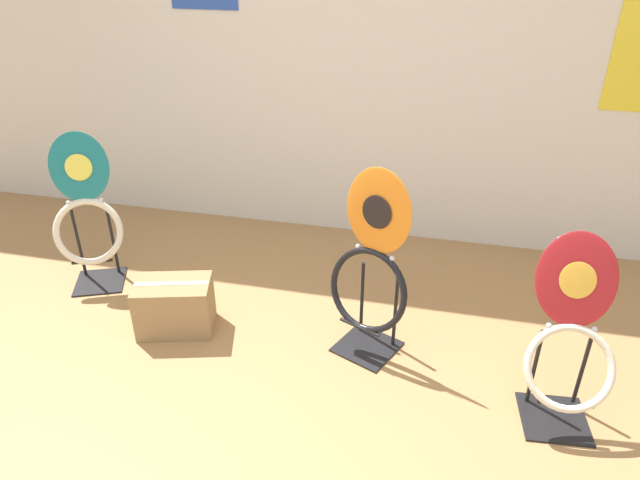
# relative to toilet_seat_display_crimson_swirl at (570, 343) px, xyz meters

# --- Properties ---
(wall_back) EXTENTS (8.00, 0.07, 2.60)m
(wall_back) POSITION_rel_toilet_seat_display_crimson_swirl_xyz_m (-1.11, 1.53, 0.91)
(wall_back) COLOR silver
(wall_back) RESTS_ON ground_plane
(toilet_seat_display_crimson_swirl) EXTENTS (0.38, 0.39, 0.82)m
(toilet_seat_display_crimson_swirl) POSITION_rel_toilet_seat_display_crimson_swirl_xyz_m (0.00, 0.00, 0.00)
(toilet_seat_display_crimson_swirl) COLOR black
(toilet_seat_display_crimson_swirl) RESTS_ON ground_plane
(toilet_seat_display_orange_sun) EXTENTS (0.44, 0.37, 0.96)m
(toilet_seat_display_orange_sun) POSITION_rel_toilet_seat_display_crimson_swirl_xyz_m (-0.86, 0.26, 0.07)
(toilet_seat_display_orange_sun) COLOR black
(toilet_seat_display_orange_sun) RESTS_ON ground_plane
(toilet_seat_display_teal_sax) EXTENTS (0.42, 0.37, 0.91)m
(toilet_seat_display_teal_sax) POSITION_rel_toilet_seat_display_crimson_swirl_xyz_m (-2.53, 0.50, 0.03)
(toilet_seat_display_teal_sax) COLOR black
(toilet_seat_display_teal_sax) RESTS_ON ground_plane
(storage_box) EXTENTS (0.44, 0.34, 0.28)m
(storage_box) POSITION_rel_toilet_seat_display_crimson_swirl_xyz_m (-1.87, 0.19, -0.25)
(storage_box) COLOR #93754C
(storage_box) RESTS_ON ground_plane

